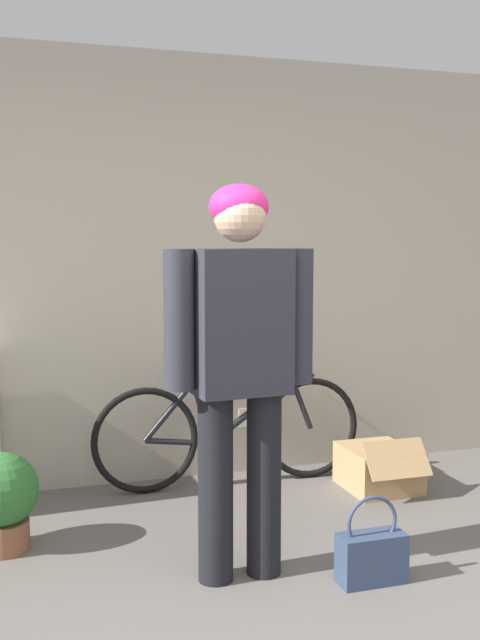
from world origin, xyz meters
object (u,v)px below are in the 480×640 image
object	(u,v)px
person	(240,349)
potted_plant	(1,498)
handbag	(372,555)
cardboard_box	(379,468)
bicycle	(230,430)

from	to	relation	value
person	potted_plant	bearing A→B (deg)	144.36
handbag	cardboard_box	xyz separation A→B (m)	(0.62, 1.10, 0.00)
person	handbag	size ratio (longest dim) A/B	4.43
cardboard_box	potted_plant	distance (m)	2.17
handbag	potted_plant	xyz separation A→B (m)	(-1.53, 0.84, 0.14)
cardboard_box	potted_plant	size ratio (longest dim) A/B	1.07
handbag	cardboard_box	distance (m)	1.27
bicycle	cardboard_box	xyz separation A→B (m)	(0.83, -0.33, -0.22)
potted_plant	handbag	bearing A→B (deg)	-28.78
bicycle	potted_plant	distance (m)	1.45
person	bicycle	xyz separation A→B (m)	(0.32, 1.20, -0.67)
cardboard_box	handbag	bearing A→B (deg)	-119.43
person	potted_plant	xyz separation A→B (m)	(-1.00, 0.61, -0.76)
bicycle	cardboard_box	world-z (taller)	bicycle
handbag	bicycle	bearing A→B (deg)	98.29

